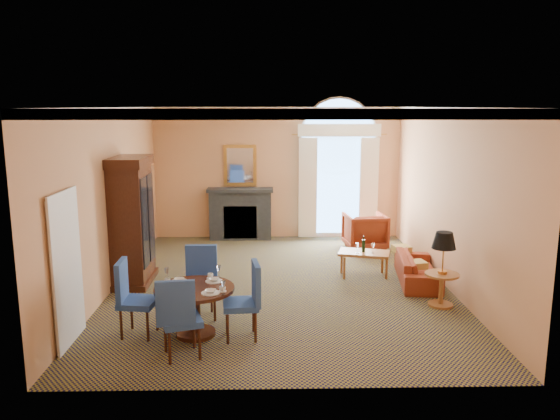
{
  "coord_description": "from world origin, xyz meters",
  "views": [
    {
      "loc": [
        -0.23,
        -9.56,
        3.23
      ],
      "look_at": [
        0.0,
        0.5,
        1.3
      ],
      "focal_mm": 35.0,
      "sensor_mm": 36.0,
      "label": 1
    }
  ],
  "objects_px": {
    "coffee_table": "(364,254)",
    "side_table": "(443,259)",
    "armoire": "(131,223)",
    "armchair": "(365,231)",
    "dining_table": "(195,299)",
    "sofa": "(418,269)"
  },
  "relations": [
    {
      "from": "sofa",
      "to": "side_table",
      "type": "bearing_deg",
      "value": -170.39
    },
    {
      "from": "armchair",
      "to": "side_table",
      "type": "xyz_separation_m",
      "value": [
        0.62,
        -3.63,
        0.38
      ]
    },
    {
      "from": "coffee_table",
      "to": "side_table",
      "type": "relative_size",
      "value": 0.87
    },
    {
      "from": "coffee_table",
      "to": "dining_table",
      "type": "bearing_deg",
      "value": -121.65
    },
    {
      "from": "dining_table",
      "to": "armchair",
      "type": "xyz_separation_m",
      "value": [
        3.25,
        4.71,
        -0.12
      ]
    },
    {
      "from": "sofa",
      "to": "side_table",
      "type": "xyz_separation_m",
      "value": [
        0.05,
        -1.23,
        0.54
      ]
    },
    {
      "from": "armchair",
      "to": "coffee_table",
      "type": "distance_m",
      "value": 2.06
    },
    {
      "from": "armoire",
      "to": "coffee_table",
      "type": "height_order",
      "value": "armoire"
    },
    {
      "from": "armchair",
      "to": "side_table",
      "type": "bearing_deg",
      "value": 93.26
    },
    {
      "from": "side_table",
      "to": "armoire",
      "type": "bearing_deg",
      "value": 165.92
    },
    {
      "from": "dining_table",
      "to": "side_table",
      "type": "distance_m",
      "value": 4.03
    },
    {
      "from": "armoire",
      "to": "coffee_table",
      "type": "distance_m",
      "value": 4.39
    },
    {
      "from": "dining_table",
      "to": "coffee_table",
      "type": "relative_size",
      "value": 1.08
    },
    {
      "from": "armoire",
      "to": "dining_table",
      "type": "xyz_separation_m",
      "value": [
        1.45,
        -2.41,
        -0.59
      ]
    },
    {
      "from": "dining_table",
      "to": "side_table",
      "type": "bearing_deg",
      "value": 15.59
    },
    {
      "from": "armoire",
      "to": "armchair",
      "type": "relative_size",
      "value": 2.57
    },
    {
      "from": "armoire",
      "to": "side_table",
      "type": "xyz_separation_m",
      "value": [
        5.32,
        -1.33,
        -0.33
      ]
    },
    {
      "from": "armchair",
      "to": "side_table",
      "type": "distance_m",
      "value": 3.71
    },
    {
      "from": "armoire",
      "to": "dining_table",
      "type": "bearing_deg",
      "value": -59.0
    },
    {
      "from": "dining_table",
      "to": "armoire",
      "type": "bearing_deg",
      "value": 121.0
    },
    {
      "from": "armchair",
      "to": "coffee_table",
      "type": "xyz_separation_m",
      "value": [
        -0.37,
        -2.02,
        0.03
      ]
    },
    {
      "from": "coffee_table",
      "to": "side_table",
      "type": "height_order",
      "value": "side_table"
    }
  ]
}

